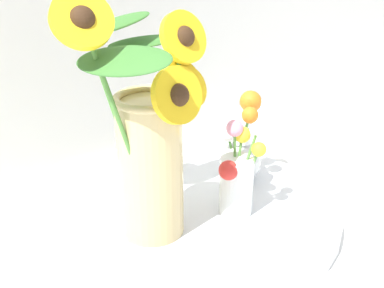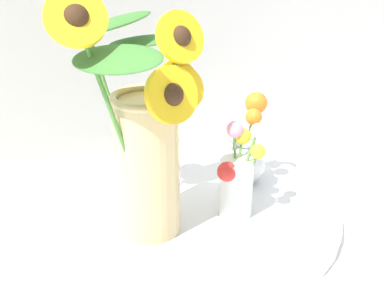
% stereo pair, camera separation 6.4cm
% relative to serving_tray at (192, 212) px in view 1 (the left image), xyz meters
% --- Properties ---
extents(ground_plane, '(6.00, 6.00, 0.00)m').
position_rel_serving_tray_xyz_m(ground_plane, '(0.02, -0.11, -0.01)').
color(ground_plane, white).
extents(serving_tray, '(0.53, 0.53, 0.02)m').
position_rel_serving_tray_xyz_m(serving_tray, '(0.00, 0.00, 0.00)').
color(serving_tray, silver).
rests_on(serving_tray, ground_plane).
extents(mason_jar_sunflowers, '(0.26, 0.24, 0.41)m').
position_rel_serving_tray_xyz_m(mason_jar_sunflowers, '(-0.10, -0.01, 0.17)').
color(mason_jar_sunflowers, '#D1B77A').
rests_on(mason_jar_sunflowers, serving_tray).
extents(vase_small_center, '(0.08, 0.07, 0.17)m').
position_rel_serving_tray_xyz_m(vase_small_center, '(0.05, -0.06, 0.08)').
color(vase_small_center, white).
rests_on(vase_small_center, serving_tray).
extents(vase_bulb_right, '(0.09, 0.08, 0.18)m').
position_rel_serving_tray_xyz_m(vase_bulb_right, '(0.14, 0.02, 0.08)').
color(vase_bulb_right, white).
rests_on(vase_bulb_right, serving_tray).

